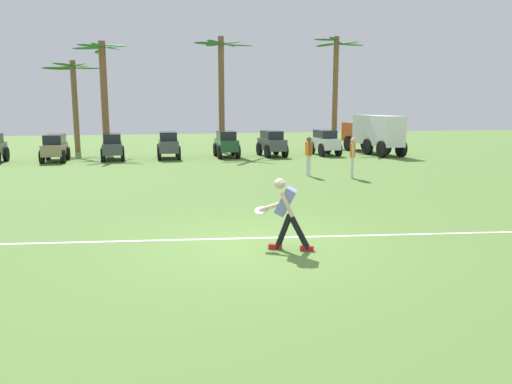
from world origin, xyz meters
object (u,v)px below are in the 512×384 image
Objects in this scene: teammate_near_sideline at (309,152)px; parked_car_slot_e at (226,143)px; parked_car_slot_f at (272,143)px; parked_car_slot_d at (168,144)px; parked_car_slot_b at (55,147)px; frisbee_in_flight at (261,210)px; parked_car_slot_c at (112,146)px; palm_tree_left_of_centre at (104,89)px; palm_tree_far_left at (74,97)px; parked_car_slot_g at (325,142)px; palm_tree_far_right at (336,84)px; box_truck at (373,132)px; teammate_midfield at (353,154)px; palm_tree_right_of_centre at (222,85)px; frisbee_thrower at (286,210)px.

teammate_near_sideline is 0.66× the size of parked_car_slot_e.
parked_car_slot_d is at bearing 179.08° from parked_car_slot_f.
frisbee_in_flight is at bearing -68.88° from parked_car_slot_b.
parked_car_slot_c is 0.39× the size of palm_tree_left_of_centre.
palm_tree_far_left is (-2.34, 5.15, 2.55)m from parked_car_slot_c.
parked_car_slot_c is at bearing 179.54° from parked_car_slot_g.
parked_car_slot_b is 0.45× the size of palm_tree_far_left.
parked_car_slot_e is 0.33× the size of palm_tree_far_right.
box_truck is at bearing 3.20° from parked_car_slot_f.
box_truck reaches higher than parked_car_slot_e.
teammate_near_sideline is 14.63m from palm_tree_left_of_centre.
teammate_midfield is 9.08m from parked_car_slot_g.
palm_tree_far_left is 0.77× the size of palm_tree_far_right.
parked_car_slot_g reaches higher than frisbee_in_flight.
palm_tree_far_left is 8.83m from palm_tree_right_of_centre.
parked_car_slot_c is 1.02× the size of parked_car_slot_f.
parked_car_slot_c is 8.42m from parked_car_slot_f.
parked_car_slot_e and parked_car_slot_g have the same top height.
teammate_near_sideline is 0.29× the size of palm_tree_far_left.
parked_car_slot_d is 12.01m from palm_tree_far_right.
teammate_near_sideline is 8.17m from parked_car_slot_e.
parked_car_slot_b is at bearing -119.95° from palm_tree_left_of_centre.
frisbee_thrower is 0.57× the size of parked_car_slot_c.
frisbee_thrower is at bearing -77.42° from palm_tree_left_of_centre.
frisbee_in_flight is 17.61m from parked_car_slot_c.
parked_car_slot_f is 10.18m from palm_tree_left_of_centre.
parked_car_slot_e is (8.68, 0.16, 0.02)m from parked_car_slot_b.
teammate_near_sideline reaches higher than parked_car_slot_e.
parked_car_slot_b is at bearing 111.12° from frisbee_in_flight.
parked_car_slot_e is at bearing -178.56° from box_truck.
teammate_near_sideline reaches higher than parked_car_slot_b.
box_truck is at bearing -13.00° from palm_tree_left_of_centre.
parked_car_slot_e is 0.40× the size of box_truck.
parked_car_slot_b is at bearing -176.46° from parked_car_slot_c.
parked_car_slot_b is at bearing -94.50° from palm_tree_far_left.
teammate_near_sideline is at bearing -36.01° from parked_car_slot_b.
parked_car_slot_d is 1.00× the size of parked_car_slot_g.
teammate_midfield is at bearing -83.97° from parked_car_slot_f.
box_truck is 0.85× the size of palm_tree_far_right.
palm_tree_far_right is (14.18, 0.25, 0.40)m from palm_tree_left_of_centre.
frisbee_thrower is 20.75m from palm_tree_right_of_centre.
frisbee_thrower is at bearing -103.56° from parked_car_slot_f.
parked_car_slot_d reaches higher than frisbee_in_flight.
palm_tree_left_of_centre is at bearing 156.87° from parked_car_slot_f.
parked_car_slot_d is at bearing -0.92° from parked_car_slot_c.
parked_car_slot_c is at bearing 179.08° from parked_car_slot_f.
palm_tree_right_of_centre reaches higher than box_truck.
parked_car_slot_d is 0.37× the size of palm_tree_left_of_centre.
box_truck is (8.63, 0.22, 0.49)m from parked_car_slot_e.
parked_car_slot_d is at bearing 94.51° from frisbee_thrower.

